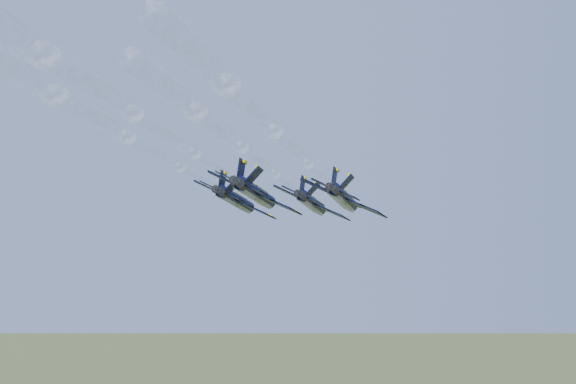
{
  "coord_description": "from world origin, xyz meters",
  "views": [
    {
      "loc": [
        -1.56,
        -116.43,
        99.61
      ],
      "look_at": [
        1.4,
        2.36,
        106.81
      ],
      "focal_mm": 55.0,
      "sensor_mm": 36.0,
      "label": 1
    }
  ],
  "objects_px": {
    "jet_left": "(236,200)",
    "jet_right": "(344,198)",
    "jet_lead": "(312,203)",
    "jet_slot": "(256,193)"
  },
  "relations": [
    {
      "from": "jet_left",
      "to": "jet_right",
      "type": "height_order",
      "value": "same"
    },
    {
      "from": "jet_lead",
      "to": "jet_left",
      "type": "relative_size",
      "value": 1.0
    },
    {
      "from": "jet_lead",
      "to": "jet_slot",
      "type": "relative_size",
      "value": 1.0
    },
    {
      "from": "jet_lead",
      "to": "jet_slot",
      "type": "distance_m",
      "value": 25.43
    },
    {
      "from": "jet_lead",
      "to": "jet_slot",
      "type": "bearing_deg",
      "value": -91.2
    },
    {
      "from": "jet_left",
      "to": "jet_slot",
      "type": "xyz_separation_m",
      "value": [
        2.87,
        -15.29,
        0.0
      ]
    },
    {
      "from": "jet_right",
      "to": "jet_left",
      "type": "bearing_deg",
      "value": 178.67
    },
    {
      "from": "jet_right",
      "to": "jet_slot",
      "type": "distance_m",
      "value": 15.53
    },
    {
      "from": "jet_left",
      "to": "jet_slot",
      "type": "height_order",
      "value": "same"
    },
    {
      "from": "jet_lead",
      "to": "jet_left",
      "type": "distance_m",
      "value": 13.98
    }
  ]
}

